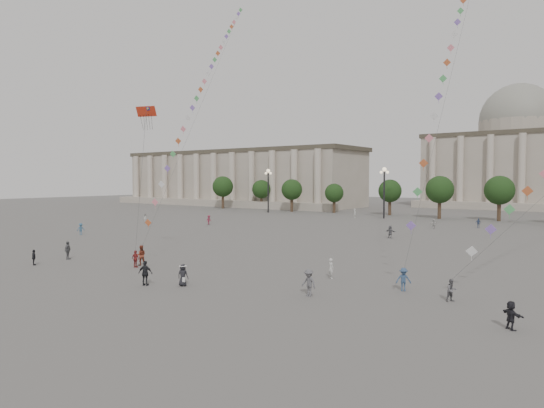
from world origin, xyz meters
The scene contains 26 objects.
ground centered at (0.00, 0.00, 0.00)m, with size 360.00×360.00×0.00m, color #53514F.
hall_west centered at (-75.00, 93.89, 8.43)m, with size 84.00×26.22×17.20m.
hall_central centered at (0.00, 129.22, 14.23)m, with size 48.30×34.30×35.50m.
tree_row centered at (0.00, 78.00, 5.39)m, with size 137.12×5.12×8.00m.
lamp_post_far_west centered at (-45.00, 70.00, 7.35)m, with size 2.00×0.90×10.65m.
lamp_post_mid_west centered at (-15.00, 70.00, 7.35)m, with size 2.00×0.90×10.65m.
person_crowd_0 centered at (5.59, 61.34, 0.79)m, with size 0.93×0.39×1.58m, color navy.
person_crowd_1 centered at (-48.08, 34.92, 0.80)m, with size 0.78×0.61×1.60m, color white.
person_crowd_2 centered at (-35.12, 38.68, 0.84)m, with size 1.09×0.63×1.69m, color maroon.
person_crowd_3 centered at (20.58, 3.88, 0.80)m, with size 1.48×0.47×1.60m, color black.
person_crowd_4 centered at (-0.10, 55.68, 0.78)m, with size 1.45×0.46×1.57m, color beige.
person_crowd_5 centered at (-39.35, 15.87, 0.87)m, with size 1.12×0.64×1.73m, color #3A6283.
person_crowd_6 centered at (7.61, 3.82, 0.96)m, with size 1.24×0.71×1.92m, color #5B5A5E.
person_crowd_10 centered at (-20.65, 68.00, 0.96)m, with size 0.70×0.46×1.92m, color silver.
person_crowd_12 centered at (-0.83, 38.99, 0.87)m, with size 1.61×0.51×1.74m, color slate.
person_crowd_13 centered at (5.89, 10.11, 0.84)m, with size 0.61×0.40×1.68m, color silver.
tourist_0 centered at (-11.26, 3.71, 0.81)m, with size 0.94×0.39×1.61m, color maroon.
tourist_1 centered at (-20.08, -1.28, 0.75)m, with size 0.88×0.37×1.50m, color black.
tourist_3 centered at (-20.62, 2.53, 0.94)m, with size 1.10×0.46×1.88m, color slate.
tourist_4 centered at (-4.38, -0.76, 0.97)m, with size 1.13×0.47×1.93m, color black.
kite_flyer_0 centered at (-11.83, 4.79, 0.96)m, with size 0.93×0.73×1.91m, color brown.
kite_flyer_1 centered at (12.44, 9.27, 0.86)m, with size 1.12×0.64×1.73m, color #314A6F.
kite_flyer_2 centered at (16.17, 8.26, 0.76)m, with size 0.74×0.57×1.52m, color #5D5D62.
hat_person centered at (-1.94, 0.85, 0.89)m, with size 0.97×0.81×1.70m.
dragon_kite centered at (-15.21, 8.45, 14.52)m, with size 3.13×3.01×15.04m.
kite_train_west centered at (-22.43, 25.32, 22.38)m, with size 20.38×38.25×58.27m.
Camera 1 is at (25.41, -24.98, 8.28)m, focal length 32.00 mm.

